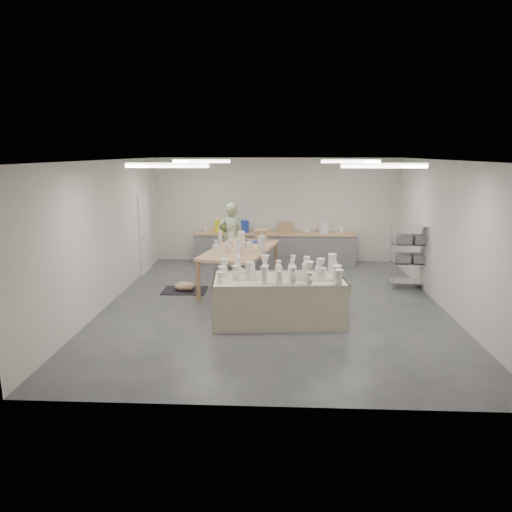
{
  "coord_description": "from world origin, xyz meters",
  "views": [
    {
      "loc": [
        0.05,
        -9.22,
        3.16
      ],
      "look_at": [
        -0.38,
        -0.01,
        1.05
      ],
      "focal_mm": 32.0,
      "sensor_mm": 36.0,
      "label": 1
    }
  ],
  "objects_px": {
    "red_stool": "(233,260)",
    "drying_table": "(279,298)",
    "work_table": "(242,248)",
    "potter": "(232,238)"
  },
  "relations": [
    {
      "from": "red_stool",
      "to": "potter",
      "type": "bearing_deg",
      "value": -90.0
    },
    {
      "from": "work_table",
      "to": "red_stool",
      "type": "height_order",
      "value": "work_table"
    },
    {
      "from": "potter",
      "to": "red_stool",
      "type": "xyz_separation_m",
      "value": [
        0.0,
        0.27,
        -0.66
      ]
    },
    {
      "from": "drying_table",
      "to": "work_table",
      "type": "bearing_deg",
      "value": 106.72
    },
    {
      "from": "work_table",
      "to": "red_stool",
      "type": "xyz_separation_m",
      "value": [
        -0.38,
        1.63,
        -0.67
      ]
    },
    {
      "from": "red_stool",
      "to": "drying_table",
      "type": "bearing_deg",
      "value": -72.13
    },
    {
      "from": "work_table",
      "to": "potter",
      "type": "xyz_separation_m",
      "value": [
        -0.38,
        1.36,
        -0.01
      ]
    },
    {
      "from": "drying_table",
      "to": "red_stool",
      "type": "xyz_separation_m",
      "value": [
        -1.24,
        3.85,
        -0.19
      ]
    },
    {
      "from": "drying_table",
      "to": "work_table",
      "type": "distance_m",
      "value": 2.43
    },
    {
      "from": "drying_table",
      "to": "potter",
      "type": "xyz_separation_m",
      "value": [
        -1.24,
        3.58,
        0.47
      ]
    }
  ]
}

